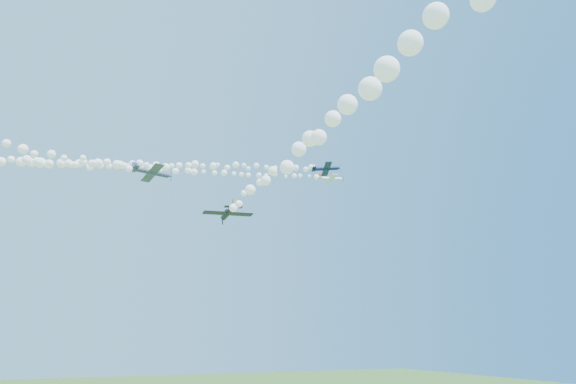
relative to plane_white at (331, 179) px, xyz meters
name	(u,v)px	position (x,y,z in m)	size (l,w,h in m)	color
plane_white	(331,179)	(0.00, 0.00, 0.00)	(6.95, 7.37, 1.94)	white
smoke_trail_white	(159,169)	(-41.87, 8.95, -0.31)	(79.74, 19.04, 2.94)	white
plane_navy	(326,169)	(-6.10, -9.11, -1.13)	(7.12, 7.50, 1.92)	#0D193A
smoke_trail_navy	(172,165)	(-39.85, 2.16, -1.35)	(63.58, 22.97, 2.82)	white
plane_grey	(152,172)	(-45.90, -13.10, -8.86)	(8.05, 8.46, 2.55)	#3A3D54
plane_black	(228,213)	(-37.07, -35.86, -21.37)	(7.48, 7.14, 2.42)	black
smoke_trail_black	(387,70)	(-38.41, -79.03, -21.61)	(5.09, 82.09, 2.91)	white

